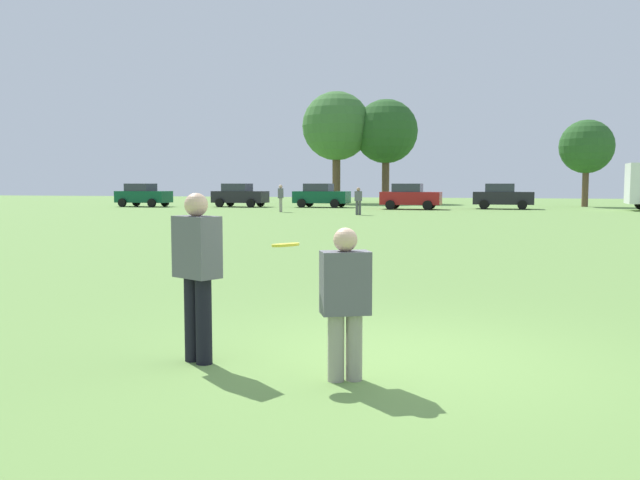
{
  "coord_description": "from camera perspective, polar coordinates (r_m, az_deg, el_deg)",
  "views": [
    {
      "loc": [
        1.0,
        -6.81,
        1.83
      ],
      "look_at": [
        -1.16,
        1.38,
        1.11
      ],
      "focal_mm": 37.01,
      "sensor_mm": 36.0,
      "label": 1
    }
  ],
  "objects": [
    {
      "name": "tree_center_elm",
      "position": [
        55.94,
        22.06,
        7.47
      ],
      "size": [
        4.18,
        4.18,
        6.79
      ],
      "color": "brown",
      "rests_on": "ground"
    },
    {
      "name": "player_defender",
      "position": [
        6.11,
        2.2,
        -4.89
      ],
      "size": [
        0.51,
        0.42,
        1.43
      ],
      "color": "gray",
      "rests_on": "ground"
    },
    {
      "name": "ground_plane",
      "position": [
        7.12,
        6.31,
        -10.04
      ],
      "size": [
        156.7,
        156.7,
        0.0
      ],
      "primitive_type": "plane",
      "color": "#6B9347"
    },
    {
      "name": "parked_car_near_left",
      "position": [
        53.87,
        -15.06,
        3.78
      ],
      "size": [
        4.26,
        2.32,
        1.82
      ],
      "color": "#0C4C2D",
      "rests_on": "ground"
    },
    {
      "name": "parked_car_center",
      "position": [
        50.67,
        0.08,
        3.89
      ],
      "size": [
        4.26,
        2.32,
        1.82
      ],
      "color": "#0C4C2D",
      "rests_on": "ground"
    },
    {
      "name": "bystander_sideline_watcher",
      "position": [
        42.33,
        -3.42,
        3.77
      ],
      "size": [
        0.34,
        0.51,
        1.75
      ],
      "color": "gray",
      "rests_on": "ground"
    },
    {
      "name": "frisbee",
      "position": [
        6.36,
        -3.0,
        -0.42
      ],
      "size": [
        0.27,
        0.27,
        0.05
      ],
      "color": "yellow"
    },
    {
      "name": "parked_car_mid_left",
      "position": [
        51.97,
        -6.97,
        3.88
      ],
      "size": [
        4.26,
        2.32,
        1.82
      ],
      "color": "black",
      "rests_on": "ground"
    },
    {
      "name": "tree_west_oak",
      "position": [
        61.87,
        1.43,
        9.79
      ],
      "size": [
        6.34,
        6.34,
        10.3
      ],
      "color": "brown",
      "rests_on": "ground"
    },
    {
      "name": "parked_car_near_right",
      "position": [
        49.16,
        15.51,
        3.68
      ],
      "size": [
        4.26,
        2.32,
        1.82
      ],
      "color": "black",
      "rests_on": "ground"
    },
    {
      "name": "player_thrower",
      "position": [
        6.81,
        -10.57,
        -2.35
      ],
      "size": [
        0.55,
        0.46,
        1.74
      ],
      "color": "black",
      "rests_on": "ground"
    },
    {
      "name": "parked_car_mid_right",
      "position": [
        47.2,
        7.8,
        3.77
      ],
      "size": [
        4.26,
        2.32,
        1.82
      ],
      "color": "maroon",
      "rests_on": "ground"
    },
    {
      "name": "tree_west_maple",
      "position": [
        61.99,
        5.72,
        9.29
      ],
      "size": [
        5.89,
        5.89,
        9.58
      ],
      "color": "brown",
      "rests_on": "ground"
    },
    {
      "name": "bystander_far_jogger",
      "position": [
        38.41,
        3.33,
        3.52
      ],
      "size": [
        0.48,
        0.33,
        1.6
      ],
      "color": "#4C4C51",
      "rests_on": "ground"
    }
  ]
}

